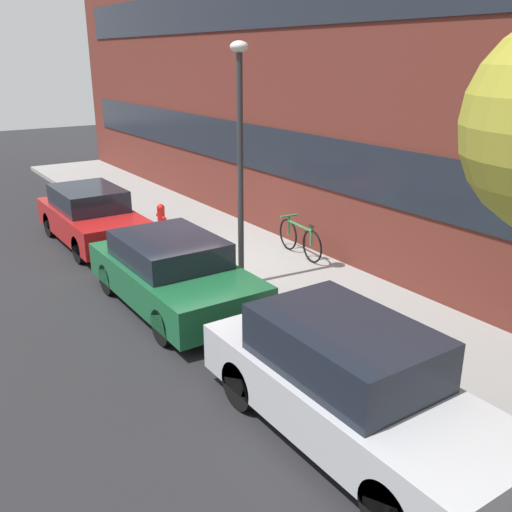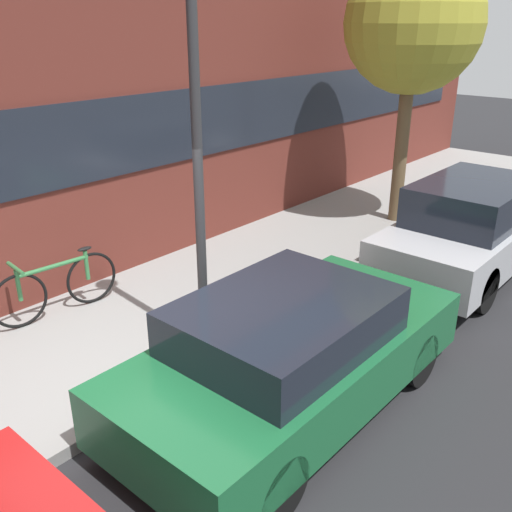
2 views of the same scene
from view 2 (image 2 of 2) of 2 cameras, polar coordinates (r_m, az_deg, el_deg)
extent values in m
plane|color=#232326|center=(6.15, -11.51, -15.43)|extent=(56.00, 56.00, 0.00)
cube|color=gray|center=(7.12, -18.72, -9.83)|extent=(28.00, 2.82, 0.14)
cube|color=#195B33|center=(5.90, 3.72, -10.45)|extent=(3.96, 1.78, 0.61)
cube|color=black|center=(5.51, 2.85, -6.49)|extent=(2.06, 1.56, 0.45)
cylinder|color=black|center=(7.27, 4.58, -5.71)|extent=(0.60, 0.18, 0.60)
cylinder|color=black|center=(6.60, 15.93, -9.85)|extent=(0.60, 0.18, 0.60)
cylinder|color=black|center=(5.78, -10.62, -14.41)|extent=(0.60, 0.18, 0.60)
cylinder|color=black|center=(4.90, 2.20, -22.09)|extent=(0.60, 0.18, 0.60)
cube|color=#B2B5BA|center=(9.66, 20.83, 1.90)|extent=(4.19, 1.60, 0.64)
cube|color=black|center=(9.32, 20.98, 5.20)|extent=(2.18, 1.41, 0.60)
cylinder|color=black|center=(11.12, 19.72, 3.39)|extent=(0.66, 0.18, 0.66)
cylinder|color=black|center=(8.88, 13.31, -0.64)|extent=(0.66, 0.18, 0.66)
cylinder|color=black|center=(8.39, 21.84, -3.13)|extent=(0.66, 0.18, 0.66)
torus|color=black|center=(7.70, -22.57, -4.17)|extent=(0.72, 0.11, 0.72)
torus|color=black|center=(8.04, -16.11, -2.12)|extent=(0.72, 0.11, 0.72)
cylinder|color=#33723F|center=(7.73, -19.58, -0.96)|extent=(0.94, 0.15, 0.06)
cylinder|color=#33723F|center=(7.94, -16.58, -0.88)|extent=(0.06, 0.06, 0.41)
cylinder|color=#33723F|center=(7.62, -22.67, -2.75)|extent=(0.06, 0.06, 0.41)
ellipsoid|color=black|center=(7.85, -16.77, 0.69)|extent=(0.21, 0.10, 0.05)
cylinder|color=#33723F|center=(7.53, -22.93, -1.14)|extent=(0.09, 0.44, 0.05)
cylinder|color=brown|center=(11.07, 14.35, 10.68)|extent=(0.25, 0.25, 2.88)
sphere|color=olive|center=(10.85, 15.48, 21.55)|extent=(2.39, 2.39, 2.39)
cylinder|color=#2D2D30|center=(6.12, -5.82, 8.54)|extent=(0.11, 0.11, 4.26)
camera|label=1|loc=(12.83, 49.33, 18.08)|focal=40.00mm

